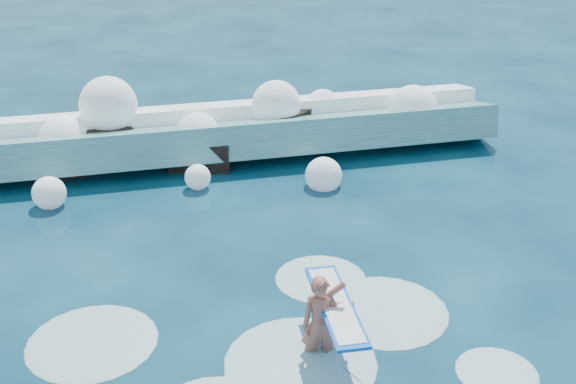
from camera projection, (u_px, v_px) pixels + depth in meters
name	position (u px, v px, depth m)	size (l,w,h in m)	color
ground	(238.00, 296.00, 14.27)	(200.00, 200.00, 0.00)	#072338
breaking_wave	(162.00, 138.00, 20.52)	(19.36, 2.96, 1.67)	teal
rock_cluster	(185.00, 142.00, 20.70)	(8.20, 3.22, 1.30)	black
surfer_with_board	(324.00, 320.00, 12.39)	(0.99, 2.97, 1.83)	#A2584B
wave_spray	(169.00, 125.00, 20.13)	(15.52, 4.64, 2.56)	white
surf_foam	(280.00, 342.00, 12.92)	(8.55, 5.51, 0.13)	silver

